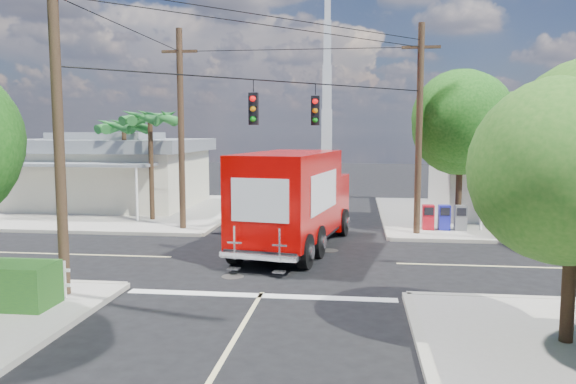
# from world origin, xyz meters

# --- Properties ---
(ground) EXTENTS (120.00, 120.00, 0.00)m
(ground) POSITION_xyz_m (0.00, 0.00, 0.00)
(ground) COLOR black
(ground) RESTS_ON ground
(sidewalk_ne) EXTENTS (14.12, 14.12, 0.14)m
(sidewalk_ne) POSITION_xyz_m (10.88, 10.88, 0.07)
(sidewalk_ne) COLOR #9F9A90
(sidewalk_ne) RESTS_ON ground
(sidewalk_nw) EXTENTS (14.12, 14.12, 0.14)m
(sidewalk_nw) POSITION_xyz_m (-10.88, 10.88, 0.07)
(sidewalk_nw) COLOR #9F9A90
(sidewalk_nw) RESTS_ON ground
(road_markings) EXTENTS (32.00, 32.00, 0.01)m
(road_markings) POSITION_xyz_m (0.00, -1.47, 0.01)
(road_markings) COLOR beige
(road_markings) RESTS_ON ground
(building_ne) EXTENTS (11.80, 10.20, 4.50)m
(building_ne) POSITION_xyz_m (12.50, 11.97, 2.32)
(building_ne) COLOR silver
(building_ne) RESTS_ON sidewalk_ne
(building_nw) EXTENTS (10.80, 10.20, 4.30)m
(building_nw) POSITION_xyz_m (-12.00, 12.46, 2.22)
(building_nw) COLOR beige
(building_nw) RESTS_ON sidewalk_nw
(radio_tower) EXTENTS (0.80, 0.80, 17.00)m
(radio_tower) POSITION_xyz_m (0.50, 20.00, 5.64)
(radio_tower) COLOR silver
(radio_tower) RESTS_ON ground
(tree_ne_front) EXTENTS (4.21, 4.14, 6.66)m
(tree_ne_front) POSITION_xyz_m (7.21, 6.76, 4.77)
(tree_ne_front) COLOR #422D1C
(tree_ne_front) RESTS_ON sidewalk_ne
(tree_ne_back) EXTENTS (3.77, 3.66, 5.82)m
(tree_ne_back) POSITION_xyz_m (9.81, 8.96, 4.19)
(tree_ne_back) COLOR #422D1C
(tree_ne_back) RESTS_ON sidewalk_ne
(palm_nw_front) EXTENTS (3.01, 3.08, 5.59)m
(palm_nw_front) POSITION_xyz_m (-7.50, 7.50, 5.04)
(palm_nw_front) COLOR #422D1C
(palm_nw_front) RESTS_ON sidewalk_nw
(palm_nw_back) EXTENTS (3.01, 3.08, 5.19)m
(palm_nw_back) POSITION_xyz_m (-9.50, 9.00, 4.67)
(palm_nw_back) COLOR #422D1C
(palm_nw_back) RESTS_ON sidewalk_nw
(utility_poles) EXTENTS (12.00, 10.68, 9.00)m
(utility_poles) POSITION_xyz_m (-1.58, 1.60, 4.67)
(utility_poles) COLOR #473321
(utility_poles) RESTS_ON ground
(vending_boxes) EXTENTS (1.90, 0.50, 1.10)m
(vending_boxes) POSITION_xyz_m (6.50, 6.20, 0.69)
(vending_boxes) COLOR red
(vending_boxes) RESTS_ON sidewalk_ne
(delivery_truck) EXTENTS (4.03, 8.95, 3.74)m
(delivery_truck) POSITION_xyz_m (0.26, 1.94, 1.90)
(delivery_truck) COLOR black
(delivery_truck) RESTS_ON ground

